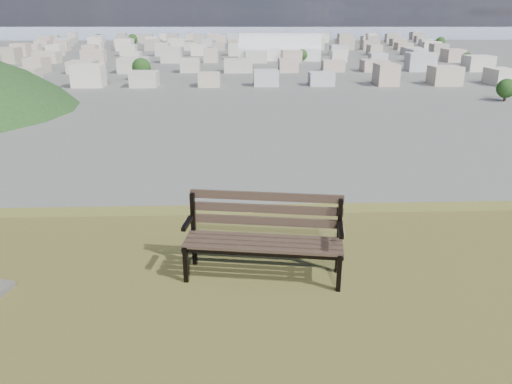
{
  "coord_description": "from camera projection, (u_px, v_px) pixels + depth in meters",
  "views": [
    {
      "loc": [
        1.0,
        -2.82,
        27.81
      ],
      "look_at": [
        1.27,
        4.14,
        25.3
      ],
      "focal_mm": 35.0,
      "sensor_mm": 36.0,
      "label": 1
    }
  ],
  "objects": [
    {
      "name": "city_blocks",
      "position": [
        235.0,
        46.0,
        381.6
      ],
      "size": [
        395.0,
        361.0,
        7.0
      ],
      "color": "beige",
      "rests_on": "ground"
    },
    {
      "name": "arena",
      "position": [
        280.0,
        52.0,
        307.78
      ],
      "size": [
        51.58,
        26.37,
        20.92
      ],
      "rotation": [
        0.0,
        0.0,
        -0.11
      ],
      "color": "silver",
      "rests_on": "ground"
    },
    {
      "name": "city_trees",
      "position": [
        192.0,
        52.0,
        309.28
      ],
      "size": [
        406.52,
        387.2,
        9.98
      ],
      "color": "#2D2316",
      "rests_on": "ground"
    },
    {
      "name": "far_hills",
      "position": [
        212.0,
        13.0,
        1319.75
      ],
      "size": [
        2050.0,
        340.0,
        60.0
      ],
      "color": "#959FB9",
      "rests_on": "ground"
    },
    {
      "name": "bay_water",
      "position": [
        235.0,
        29.0,
        857.94
      ],
      "size": [
        2400.0,
        700.0,
        0.12
      ],
      "primitive_type": "cube",
      "color": "#8796AB",
      "rests_on": "ground"
    },
    {
      "name": "park_bench",
      "position": [
        264.0,
        232.0,
        5.55
      ],
      "size": [
        1.8,
        0.82,
        0.91
      ],
      "rotation": [
        0.0,
        0.0,
        -0.16
      ],
      "color": "#3E2F24",
      "rests_on": "hilltop_mesa"
    }
  ]
}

